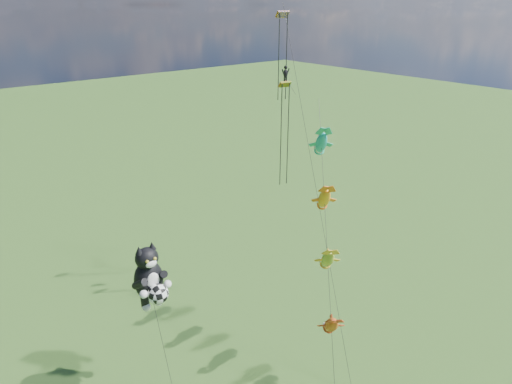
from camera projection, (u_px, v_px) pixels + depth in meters
cat_kite_rig at (150, 278)px, 28.88m from camera, size 2.32×4.08×11.25m
fish_windsock_rig at (326, 229)px, 31.46m from camera, size 10.15×12.47×18.68m
parafoil_rig at (287, 83)px, 36.01m from camera, size 7.64×16.32×25.81m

